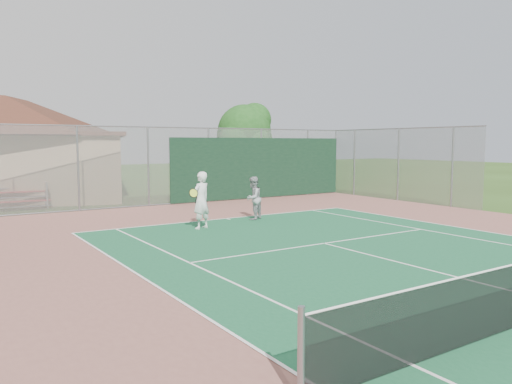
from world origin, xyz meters
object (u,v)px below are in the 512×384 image
(tree, at_px, (246,133))
(player_grey_back, at_px, (253,199))
(player_white_front, at_px, (201,201))
(bleachers, at_px, (10,195))

(tree, bearing_deg, player_grey_back, -120.66)
(tree, xyz_separation_m, player_white_front, (-8.04, -10.11, -2.42))
(bleachers, xyz_separation_m, player_grey_back, (7.00, -8.26, 0.19))
(tree, height_order, player_white_front, tree)
(player_white_front, bearing_deg, tree, -147.98)
(bleachers, bearing_deg, player_grey_back, -44.70)
(player_white_front, distance_m, player_grey_back, 2.59)
(tree, distance_m, player_grey_back, 11.20)
(player_white_front, relative_size, player_grey_back, 1.19)
(bleachers, relative_size, player_white_front, 1.64)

